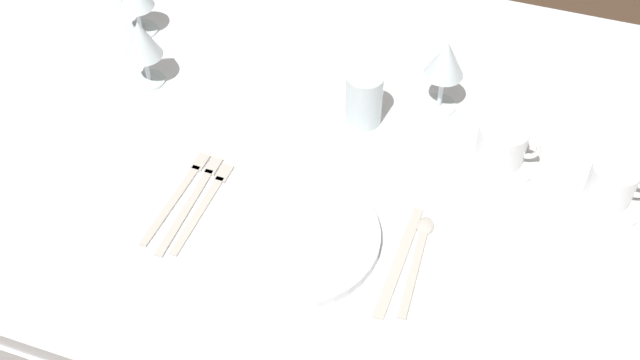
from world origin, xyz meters
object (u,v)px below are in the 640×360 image
(dinner_knife, at_px, (398,263))
(drink_tumbler, at_px, (364,102))
(fork_salad, at_px, (178,194))
(coffee_cup_left, at_px, (613,183))
(spoon_soup, at_px, (418,253))
(fork_inner, at_px, (192,200))
(dinner_plate, at_px, (296,236))
(fork_outer, at_px, (205,204))
(wine_glass_centre, at_px, (445,62))
(wine_glass_left, at_px, (141,41))
(coffee_cup_right, at_px, (503,144))

(dinner_knife, xyz_separation_m, drink_tumbler, (-0.15, 0.30, 0.04))
(fork_salad, bearing_deg, coffee_cup_left, 17.99)
(spoon_soup, bearing_deg, drink_tumbler, 122.86)
(fork_inner, xyz_separation_m, spoon_soup, (0.39, 0.02, -0.00))
(dinner_plate, relative_size, dinner_knife, 1.20)
(fork_inner, bearing_deg, fork_outer, -1.09)
(wine_glass_centre, relative_size, wine_glass_left, 1.08)
(fork_salad, bearing_deg, fork_inner, -11.33)
(coffee_cup_left, bearing_deg, wine_glass_centre, 156.81)
(dinner_plate, xyz_separation_m, drink_tumbler, (0.02, 0.31, 0.04))
(wine_glass_centre, bearing_deg, dinner_plate, -110.58)
(dinner_plate, relative_size, spoon_soup, 1.33)
(dinner_plate, height_order, fork_inner, dinner_plate)
(dinner_knife, xyz_separation_m, coffee_cup_right, (0.11, 0.28, 0.04))
(wine_glass_centre, distance_m, drink_tumbler, 0.16)
(fork_inner, xyz_separation_m, coffee_cup_right, (0.48, 0.26, 0.04))
(fork_salad, height_order, spoon_soup, spoon_soup)
(coffee_cup_right, bearing_deg, fork_inner, -151.18)
(fork_inner, height_order, drink_tumbler, drink_tumbler)
(fork_inner, distance_m, coffee_cup_right, 0.55)
(wine_glass_left, bearing_deg, coffee_cup_left, -1.64)
(dinner_plate, bearing_deg, coffee_cup_left, 28.10)
(wine_glass_left, bearing_deg, fork_salad, -53.46)
(fork_salad, height_order, coffee_cup_right, coffee_cup_right)
(coffee_cup_left, distance_m, wine_glass_left, 0.89)
(fork_inner, relative_size, coffee_cup_left, 2.25)
(dinner_plate, relative_size, wine_glass_left, 1.92)
(wine_glass_centre, bearing_deg, drink_tumbler, -146.91)
(coffee_cup_left, distance_m, drink_tumbler, 0.46)
(dinner_knife, height_order, wine_glass_left, wine_glass_left)
(dinner_knife, relative_size, wine_glass_centre, 1.49)
(spoon_soup, bearing_deg, fork_outer, -177.34)
(coffee_cup_right, bearing_deg, wine_glass_left, -179.55)
(coffee_cup_right, bearing_deg, wine_glass_centre, 141.09)
(fork_salad, xyz_separation_m, coffee_cup_left, (0.70, 0.23, 0.04))
(wine_glass_left, bearing_deg, dinner_knife, -24.98)
(coffee_cup_right, bearing_deg, dinner_knife, -111.71)
(fork_inner, relative_size, wine_glass_centre, 1.50)
(fork_inner, height_order, coffee_cup_left, coffee_cup_left)
(wine_glass_centre, bearing_deg, spoon_soup, -82.09)
(fork_inner, bearing_deg, drink_tumbler, 53.11)
(fork_outer, bearing_deg, coffee_cup_right, 30.10)
(dinner_plate, relative_size, fork_salad, 1.24)
(coffee_cup_right, bearing_deg, coffee_cup_left, -9.17)
(fork_inner, bearing_deg, coffee_cup_left, 19.15)
(spoon_soup, distance_m, wine_glass_centre, 0.37)
(dinner_plate, height_order, fork_outer, dinner_plate)
(wine_glass_centre, bearing_deg, fork_salad, -135.51)
(fork_inner, bearing_deg, wine_glass_left, 129.89)
(fork_outer, distance_m, coffee_cup_right, 0.53)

